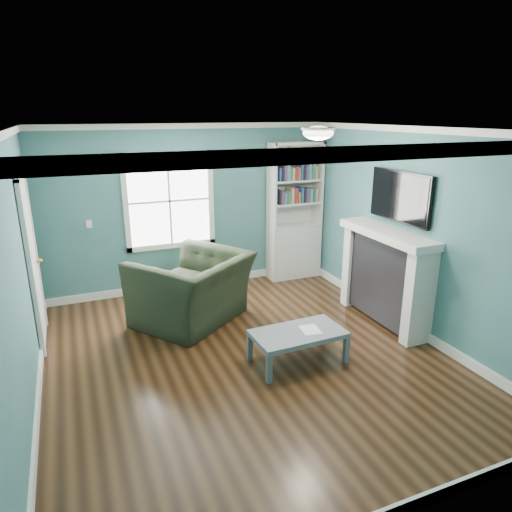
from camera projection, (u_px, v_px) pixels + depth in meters
name	position (u px, v px, depth m)	size (l,w,h in m)	color
floor	(247.00, 357.00, 5.38)	(5.00, 5.00, 0.00)	black
room_walls	(246.00, 227.00, 4.90)	(5.00, 5.00, 5.00)	#356868
trim	(246.00, 257.00, 5.01)	(4.50, 5.00, 2.60)	white
window	(169.00, 201.00, 7.02)	(1.40, 0.06, 1.50)	white
bookshelf	(294.00, 225.00, 7.77)	(0.90, 0.35, 2.31)	silver
fireplace	(385.00, 278.00, 6.12)	(0.44, 1.58, 1.30)	black
tv	(400.00, 197.00, 5.84)	(0.06, 1.10, 0.65)	black
door	(32.00, 259.00, 5.48)	(0.12, 0.98, 2.17)	silver
ceiling_fixture	(318.00, 132.00, 5.03)	(0.38, 0.38, 0.15)	white
light_switch	(89.00, 224.00, 6.66)	(0.08, 0.01, 0.12)	white
recliner	(192.00, 278.00, 6.15)	(1.42, 0.92, 1.24)	black
coffee_table	(298.00, 335.00, 5.19)	(1.06, 0.60, 0.38)	#545E65
paper_sheet	(310.00, 330.00, 5.22)	(0.20, 0.26, 0.00)	white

